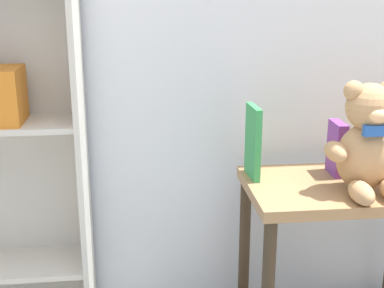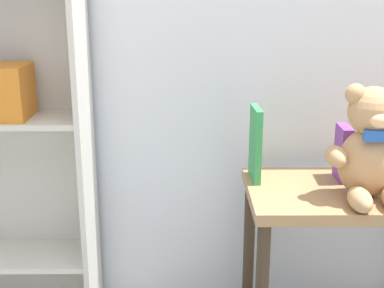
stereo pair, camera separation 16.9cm
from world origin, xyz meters
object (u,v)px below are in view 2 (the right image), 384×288
(display_table, at_px, (346,217))
(book_standing_green, at_px, (255,144))
(teddy_bear, at_px, (371,148))
(book_standing_purple, at_px, (343,153))

(display_table, xyz_separation_m, book_standing_green, (-0.29, 0.09, 0.22))
(teddy_bear, relative_size, book_standing_purple, 1.92)
(display_table, relative_size, teddy_bear, 1.83)
(display_table, height_order, teddy_bear, teddy_bear)
(book_standing_purple, bearing_deg, display_table, -88.41)
(display_table, distance_m, book_standing_purple, 0.21)
(book_standing_purple, bearing_deg, teddy_bear, -76.72)
(book_standing_green, distance_m, book_standing_purple, 0.29)
(teddy_bear, xyz_separation_m, book_standing_green, (-0.32, 0.16, -0.04))
(display_table, distance_m, book_standing_green, 0.37)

